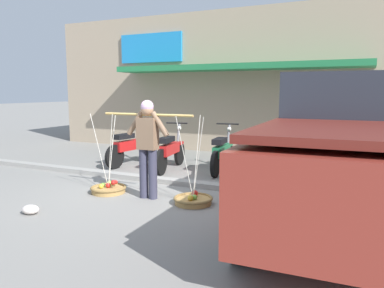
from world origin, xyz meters
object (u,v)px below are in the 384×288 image
(motorcycle_second_in_row, at_px, (170,151))
(parked_truck, at_px, (346,152))
(motorcycle_third_in_row, at_px, (222,152))
(plastic_litter_bag, at_px, (31,209))
(fruit_basket_right_side, at_px, (108,188))
(fruit_basket_left_side, at_px, (193,200))
(wooden_crate, at_px, (258,163))
(motorcycle_nearest_shop, at_px, (131,147))
(fruit_vendor, at_px, (148,142))
(motorcycle_end_of_row, at_px, (281,159))

(motorcycle_second_in_row, bearing_deg, parked_truck, -29.88)
(motorcycle_third_in_row, relative_size, plastic_litter_bag, 6.49)
(fruit_basket_right_side, relative_size, motorcycle_second_in_row, 0.80)
(fruit_basket_right_side, distance_m, parked_truck, 4.11)
(fruit_basket_left_side, xyz_separation_m, wooden_crate, (0.22, 3.16, 0.09))
(motorcycle_nearest_shop, xyz_separation_m, plastic_litter_bag, (0.80, -3.86, -0.38))
(fruit_vendor, height_order, wooden_crate, fruit_vendor)
(motorcycle_second_in_row, bearing_deg, fruit_vendor, -70.78)
(fruit_basket_left_side, height_order, wooden_crate, fruit_basket_left_side)
(fruit_vendor, relative_size, wooden_crate, 3.86)
(fruit_basket_right_side, distance_m, plastic_litter_bag, 1.52)
(fruit_vendor, distance_m, motorcycle_end_of_row, 2.97)
(fruit_basket_right_side, bearing_deg, parked_truck, -0.07)
(fruit_vendor, height_order, plastic_litter_bag, fruit_vendor)
(fruit_vendor, bearing_deg, fruit_basket_right_side, -179.20)
(motorcycle_end_of_row, height_order, plastic_litter_bag, motorcycle_end_of_row)
(fruit_vendor, height_order, motorcycle_nearest_shop, fruit_vendor)
(plastic_litter_bag, distance_m, wooden_crate, 5.18)
(motorcycle_third_in_row, xyz_separation_m, parked_truck, (2.75, -2.57, 0.58))
(fruit_vendor, distance_m, fruit_basket_right_side, 1.24)
(parked_truck, relative_size, wooden_crate, 10.83)
(fruit_basket_left_side, height_order, plastic_litter_bag, fruit_basket_left_side)
(fruit_basket_right_side, xyz_separation_m, wooden_crate, (1.92, 3.19, 0.08))
(fruit_basket_right_side, relative_size, wooden_crate, 3.30)
(fruit_vendor, distance_m, motorcycle_nearest_shop, 3.12)
(motorcycle_third_in_row, relative_size, wooden_crate, 4.13)
(motorcycle_end_of_row, bearing_deg, parked_truck, -59.65)
(fruit_basket_right_side, xyz_separation_m, motorcycle_third_in_row, (1.25, 2.57, 0.38))
(motorcycle_nearest_shop, height_order, plastic_litter_bag, motorcycle_nearest_shop)
(fruit_basket_left_side, bearing_deg, parked_truck, -0.79)
(fruit_basket_right_side, relative_size, motorcycle_nearest_shop, 0.80)
(motorcycle_nearest_shop, height_order, motorcycle_third_in_row, same)
(fruit_vendor, bearing_deg, motorcycle_second_in_row, 109.22)
(fruit_basket_right_side, distance_m, motorcycle_second_in_row, 2.28)
(fruit_basket_left_side, bearing_deg, motorcycle_third_in_row, 100.01)
(motorcycle_end_of_row, bearing_deg, fruit_basket_right_side, -138.59)
(fruit_vendor, xyz_separation_m, motorcycle_nearest_shop, (-1.97, 2.36, -0.52))
(wooden_crate, bearing_deg, motorcycle_nearest_shop, -165.03)
(fruit_vendor, height_order, motorcycle_end_of_row, fruit_vendor)
(motorcycle_end_of_row, bearing_deg, wooden_crate, 129.66)
(fruit_vendor, bearing_deg, wooden_crate, 71.38)
(motorcycle_nearest_shop, bearing_deg, fruit_basket_right_side, -64.81)
(wooden_crate, bearing_deg, fruit_vendor, -108.62)
(fruit_basket_left_side, bearing_deg, plastic_litter_bag, -143.12)
(fruit_basket_right_side, height_order, motorcycle_nearest_shop, fruit_basket_right_side)
(plastic_litter_bag, bearing_deg, motorcycle_nearest_shop, 101.74)
(motorcycle_nearest_shop, distance_m, parked_truck, 5.67)
(motorcycle_second_in_row, height_order, motorcycle_end_of_row, same)
(parked_truck, bearing_deg, motorcycle_second_in_row, 150.12)
(plastic_litter_bag, bearing_deg, parked_truck, 18.94)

